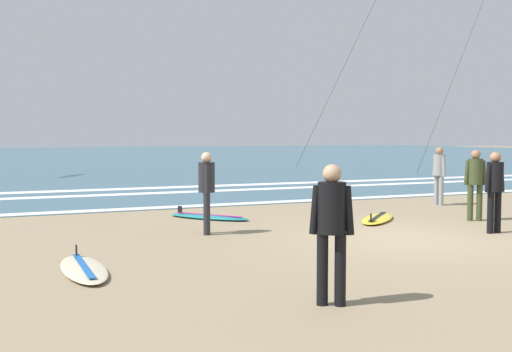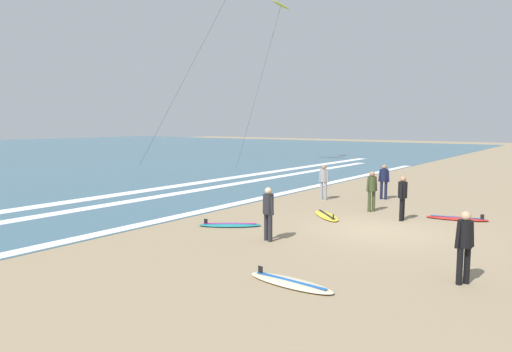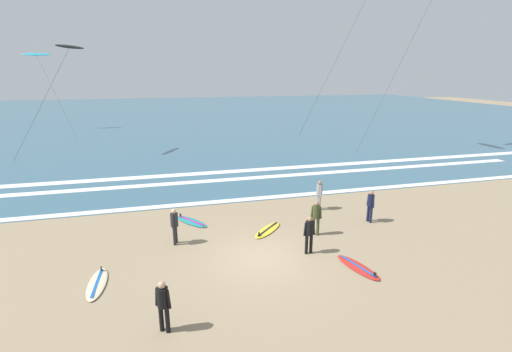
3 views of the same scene
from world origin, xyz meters
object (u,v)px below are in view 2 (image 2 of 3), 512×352
object	(u,v)px
surfer_left_near	(268,209)
surfer_mid_group	(324,179)
surfer_background_far	(372,188)
surfboard_near_water	(290,283)
surfer_left_far	(403,194)
surfboard_left_pile	(326,216)
surfer_right_near	(465,241)
surfboard_foreground_flat	(230,225)
surfer_foreground_main	(384,179)
surfboard_right_spare	(457,218)
kite_yellow_low_near	(281,6)

from	to	relation	value
surfer_left_near	surfer_mid_group	bearing A→B (deg)	16.44
surfer_background_far	surfboard_near_water	bearing A→B (deg)	-168.14
surfer_background_far	surfer_left_far	bearing A→B (deg)	-121.91
surfer_left_near	surfboard_near_water	distance (m)	3.85
surfer_background_far	surfboard_left_pile	size ratio (longest dim) A/B	0.84
surfer_right_near	surfer_left_far	size ratio (longest dim) A/B	1.00
surfboard_left_pile	surfer_right_near	bearing A→B (deg)	-129.12
surfer_right_near	surfboard_foreground_flat	distance (m)	7.83
surfer_foreground_main	surfboard_right_spare	xyz separation A→B (m)	(-2.76, -3.82, -0.91)
surfboard_left_pile	surfboard_foreground_flat	size ratio (longest dim) A/B	0.93
surfer_right_near	surfboard_right_spare	xyz separation A→B (m)	(7.06, 1.74, -0.91)
surfboard_left_pile	surfboard_right_spare	distance (m)	4.68
surfer_mid_group	kite_yellow_low_near	distance (m)	24.00
surfer_right_near	surfboard_left_pile	size ratio (longest dim) A/B	0.84
surfboard_foreground_flat	surfer_mid_group	bearing A→B (deg)	0.64
surfer_right_near	surfboard_near_water	distance (m)	3.84
surfer_right_near	surfboard_left_pile	xyz separation A→B (m)	(4.70, 5.78, -0.91)
surfboard_left_pile	surfboard_foreground_flat	distance (m)	3.85
surfer_background_far	kite_yellow_low_near	distance (m)	26.57
surfer_mid_group	surfboard_near_water	distance (m)	11.43
surfer_foreground_main	surfboard_left_pile	xyz separation A→B (m)	(-5.12, 0.22, -0.91)
surfboard_near_water	surfer_left_near	bearing A→B (deg)	42.40
surfer_mid_group	surfboard_near_water	world-z (taller)	surfer_mid_group
surfer_foreground_main	kite_yellow_low_near	bearing A→B (deg)	46.89
surfer_left_near	surfboard_left_pile	xyz separation A→B (m)	(4.20, 0.29, -0.91)
surfer_right_near	surfer_left_far	xyz separation A→B (m)	(5.70, 3.30, 0.00)
surfboard_left_pile	surfboard_right_spare	bearing A→B (deg)	-59.73
surfer_left_far	surfboard_near_water	xyz separation A→B (m)	(-7.96, -0.33, -0.91)
surfer_left_near	surfer_left_far	world-z (taller)	same
surfer_background_far	surfboard_right_spare	xyz separation A→B (m)	(0.39, -3.10, -0.91)
surfer_right_near	surfer_background_far	bearing A→B (deg)	36.00
surfer_foreground_main	surfer_mid_group	bearing A→B (deg)	128.53
surfer_left_far	kite_yellow_low_near	distance (m)	28.13
surfer_left_near	surfboard_right_spare	world-z (taller)	surfer_left_near
surfer_mid_group	surfer_left_far	xyz separation A→B (m)	(-2.39, -4.43, 0.00)
surfboard_left_pile	surfboard_near_water	distance (m)	7.50
surfer_right_near	surfer_background_far	world-z (taller)	same
surfer_mid_group	surfer_background_far	size ratio (longest dim) A/B	1.00
surfer_left_far	surfboard_foreground_flat	world-z (taller)	surfer_left_far
surfer_left_far	kite_yellow_low_near	size ratio (longest dim) A/B	0.12
surfboard_foreground_flat	kite_yellow_low_near	xyz separation A→B (m)	(22.59, 12.98, 13.51)
surfer_background_far	surfboard_foreground_flat	distance (m)	6.09
surfer_background_far	kite_yellow_low_near	xyz separation A→B (m)	(17.26, 15.79, 12.60)
surfboard_near_water	kite_yellow_low_near	size ratio (longest dim) A/B	0.15
surfer_foreground_main	surfboard_right_spare	size ratio (longest dim) A/B	0.73
surfer_mid_group	surfboard_near_water	size ratio (longest dim) A/B	0.75
surfer_foreground_main	kite_yellow_low_near	xyz separation A→B (m)	(14.11, 15.07, 12.60)
surfer_mid_group	surfer_foreground_main	bearing A→B (deg)	-51.47
surfer_left_far	surfer_left_near	bearing A→B (deg)	157.12
surfer_left_near	kite_yellow_low_near	size ratio (longest dim) A/B	0.12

